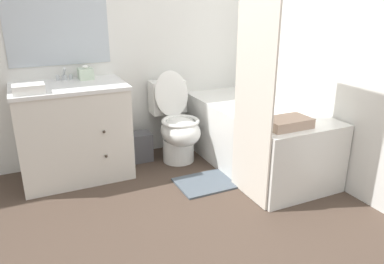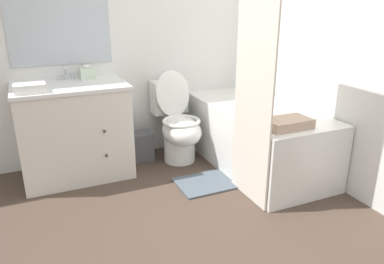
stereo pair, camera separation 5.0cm
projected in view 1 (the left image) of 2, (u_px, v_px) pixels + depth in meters
name	position (u px, v px, depth m)	size (l,w,h in m)	color
ground_plane	(229.00, 240.00, 2.46)	(14.00, 14.00, 0.00)	#47382D
wall_back	(140.00, 26.00, 3.49)	(8.00, 0.06, 2.50)	silver
wall_right	(306.00, 28.00, 3.24)	(0.05, 2.70, 2.50)	silver
vanity_cabinet	(73.00, 130.00, 3.22)	(0.92, 0.61, 0.82)	silver
sink_faucet	(64.00, 76.00, 3.25)	(0.14, 0.12, 0.12)	silver
toilet	(177.00, 126.00, 3.57)	(0.36, 0.65, 0.85)	white
bathtub	(255.00, 136.00, 3.48)	(0.74, 1.53, 0.57)	white
shower_curtain	(255.00, 74.00, 2.66)	(0.02, 0.49, 1.97)	silver
wastebasket	(140.00, 147.00, 3.62)	(0.21, 0.18, 0.28)	#4C4C51
tissue_box	(86.00, 73.00, 3.28)	(0.12, 0.13, 0.12)	silver
hand_towel_folded	(29.00, 89.00, 2.80)	(0.23, 0.16, 0.07)	white
bath_towel_folded	(288.00, 123.00, 2.83)	(0.35, 0.22, 0.07)	tan
bath_mat	(206.00, 183.00, 3.20)	(0.48, 0.38, 0.02)	#4C5660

